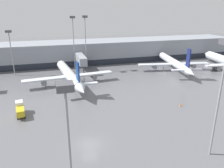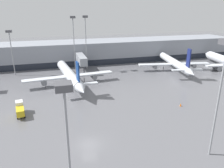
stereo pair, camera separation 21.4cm
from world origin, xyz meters
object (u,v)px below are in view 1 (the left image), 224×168
Objects in this scene: service_truck_1 at (20,109)px; apron_light_mast_3 at (73,29)px; parked_jet_0 at (69,75)px; parked_jet_2 at (174,63)px; apron_light_mast_6 at (66,108)px; apron_light_mast_1 at (85,28)px; traffic_cone_0 at (181,105)px; apron_light_mast_5 at (10,39)px; apron_light_mast_2 at (224,67)px.

service_truck_1 is 39.49m from apron_light_mast_3.
parked_jet_0 is 1.71× the size of apron_light_mast_3.
parked_jet_2 is 65.93m from apron_light_mast_6.
apron_light_mast_6 is (-12.23, -58.98, -3.49)m from apron_light_mast_1.
traffic_cone_0 is 45.08m from apron_light_mast_1.
parked_jet_0 is at bearing -41.06° from apron_light_mast_5.
apron_light_mast_6 is (-43.70, -48.52, 9.13)m from parked_jet_2.
traffic_cone_0 is 0.05× the size of apron_light_mast_5.
apron_light_mast_5 is at bearing -179.25° from apron_light_mast_1.
apron_light_mast_3 reaches higher than apron_light_mast_6.
service_truck_1 is at bearing -116.01° from apron_light_mast_3.
apron_light_mast_5 reaches higher than apron_light_mast_6.
apron_light_mast_5 is at bearing 90.17° from parked_jet_2.
traffic_cone_0 is at bearing -43.31° from apron_light_mast_5.
parked_jet_0 is at bearing -103.31° from apron_light_mast_3.
parked_jet_0 is 21.60m from apron_light_mast_1.
apron_light_mast_1 is 1.34× the size of apron_light_mast_6.
apron_light_mast_1 is at bearing 111.85° from traffic_cone_0.
parked_jet_2 is at bearing 61.57° from traffic_cone_0.
apron_light_mast_2 reaches higher than apron_light_mast_6.
traffic_cone_0 is at bearing -62.58° from apron_light_mast_3.
apron_light_mast_5 is (-57.10, 10.12, 9.55)m from parked_jet_2.
apron_light_mast_3 is (-4.43, -0.41, -0.09)m from apron_light_mast_1.
parked_jet_2 is 33.01m from traffic_cone_0.
parked_jet_0 is 46.28m from apron_light_mast_2.
apron_light_mast_3 is 21.41m from apron_light_mast_5.
service_truck_1 is 36.90m from traffic_cone_0.
traffic_cone_0 is 46.45m from apron_light_mast_3.
apron_light_mast_1 reaches higher than traffic_cone_0.
apron_light_mast_2 is (-21.60, -46.32, 11.54)m from parked_jet_2.
apron_light_mast_1 is 1.28× the size of apron_light_mast_5.
apron_light_mast_3 is at bearing -19.47° from parked_jet_0.
apron_light_mast_1 is 57.63m from apron_light_mast_2.
parked_jet_2 is at bearing -10.05° from apron_light_mast_5.
traffic_cone_0 is (23.84, -23.73, -2.68)m from parked_jet_0.
parked_jet_2 reaches higher than parked_jet_0.
apron_light_mast_2 is at bearing -135.34° from service_truck_1.
apron_light_mast_1 reaches higher than parked_jet_0.
apron_light_mast_6 reaches higher than service_truck_1.
parked_jet_0 is at bearing 135.13° from traffic_cone_0.
service_truck_1 is 7.47× the size of traffic_cone_0.
apron_light_mast_6 is at bearing -97.58° from apron_light_mast_3.
apron_light_mast_5 reaches higher than parked_jet_2.
apron_light_mast_2 is 22.34m from apron_light_mast_6.
apron_light_mast_2 is 66.70m from apron_light_mast_5.
apron_light_mast_5 is (-5.01, 33.26, 11.01)m from service_truck_1.
parked_jet_2 is 57.02m from service_truck_1.
apron_light_mast_1 is at bearing -33.33° from parked_jet_0.
apron_light_mast_3 is (-20.23, 38.98, 15.12)m from traffic_cone_0.
apron_light_mast_6 is at bearing -169.80° from service_truck_1.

